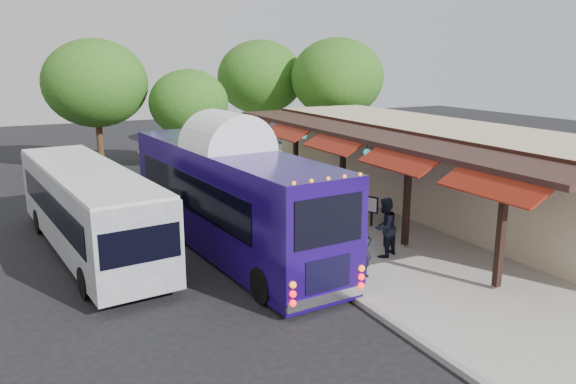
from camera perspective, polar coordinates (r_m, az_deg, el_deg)
ground at (r=17.48m, az=1.84°, el=-7.80°), size 90.00×90.00×0.00m
sidewalk at (r=23.19m, az=8.03°, el=-2.32°), size 10.00×40.00×0.15m
curb at (r=20.87m, az=-3.28°, el=-4.00°), size 0.20×40.00×0.16m
station_shelter at (r=24.83m, az=14.61°, el=2.63°), size 8.15×20.00×3.60m
coach_bus at (r=18.73m, az=-6.07°, el=-0.03°), size 3.38×11.72×3.70m
city_bus at (r=19.59m, az=-19.66°, el=-1.37°), size 3.47×10.85×2.86m
ped_a at (r=16.31m, az=7.61°, el=-5.82°), size 0.64×0.46×1.67m
ped_b at (r=18.07m, az=9.79°, el=-3.55°), size 1.14×1.02×1.92m
ped_c at (r=20.70m, az=5.76°, el=-1.27°), size 1.19×0.91×1.88m
ped_d at (r=22.82m, az=-1.17°, el=-0.16°), size 1.18×0.93×1.61m
sign_board at (r=21.24m, az=8.51°, el=-1.43°), size 0.24×0.50×1.15m
tree_left at (r=32.64m, az=-10.04°, el=8.86°), size 4.47×4.47×5.73m
tree_mid at (r=39.04m, az=-2.81°, el=11.55°), size 5.88×5.88×7.53m
tree_right at (r=36.76m, az=5.03°, el=11.48°), size 5.94×5.94×7.61m
tree_far at (r=33.73m, az=-18.97°, el=10.40°), size 5.78×5.78×7.40m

